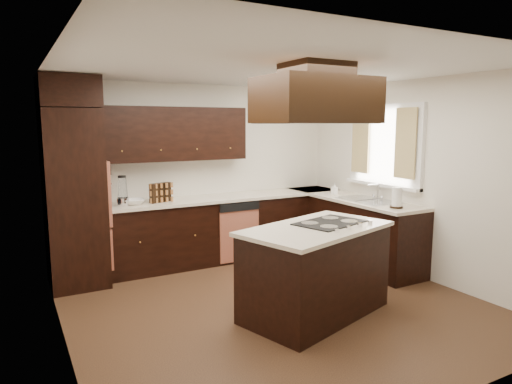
% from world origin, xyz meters
% --- Properties ---
extents(floor, '(4.20, 4.20, 0.02)m').
position_xyz_m(floor, '(0.00, 0.00, -0.01)').
color(floor, brown).
rests_on(floor, ground).
extents(ceiling, '(4.20, 4.20, 0.02)m').
position_xyz_m(ceiling, '(0.00, 0.00, 2.51)').
color(ceiling, silver).
rests_on(ceiling, ground).
extents(wall_back, '(4.20, 0.02, 2.50)m').
position_xyz_m(wall_back, '(0.00, 2.11, 1.25)').
color(wall_back, silver).
rests_on(wall_back, ground).
extents(wall_front, '(4.20, 0.02, 2.50)m').
position_xyz_m(wall_front, '(0.00, -2.11, 1.25)').
color(wall_front, silver).
rests_on(wall_front, ground).
extents(wall_left, '(0.02, 4.20, 2.50)m').
position_xyz_m(wall_left, '(-2.11, 0.00, 1.25)').
color(wall_left, silver).
rests_on(wall_left, ground).
extents(wall_right, '(0.02, 4.20, 2.50)m').
position_xyz_m(wall_right, '(2.11, 0.00, 1.25)').
color(wall_right, silver).
rests_on(wall_right, ground).
extents(oven_column, '(0.65, 0.75, 2.12)m').
position_xyz_m(oven_column, '(-1.78, 1.71, 1.06)').
color(oven_column, black).
rests_on(oven_column, floor).
extents(wall_oven_face, '(0.05, 0.62, 0.78)m').
position_xyz_m(wall_oven_face, '(-1.43, 1.71, 1.12)').
color(wall_oven_face, '#B15E46').
rests_on(wall_oven_face, oven_column).
extents(base_cabinets_back, '(2.93, 0.60, 0.88)m').
position_xyz_m(base_cabinets_back, '(0.03, 1.80, 0.44)').
color(base_cabinets_back, black).
rests_on(base_cabinets_back, floor).
extents(base_cabinets_right, '(0.60, 2.40, 0.88)m').
position_xyz_m(base_cabinets_right, '(1.80, 0.90, 0.44)').
color(base_cabinets_right, black).
rests_on(base_cabinets_right, floor).
extents(countertop_back, '(2.93, 0.63, 0.04)m').
position_xyz_m(countertop_back, '(0.03, 1.79, 0.90)').
color(countertop_back, beige).
rests_on(countertop_back, base_cabinets_back).
extents(countertop_right, '(0.63, 2.40, 0.04)m').
position_xyz_m(countertop_right, '(1.79, 0.90, 0.90)').
color(countertop_right, beige).
rests_on(countertop_right, base_cabinets_right).
extents(upper_cabinets, '(2.00, 0.34, 0.72)m').
position_xyz_m(upper_cabinets, '(-0.43, 1.93, 1.81)').
color(upper_cabinets, black).
rests_on(upper_cabinets, wall_back).
extents(dishwasher_front, '(0.60, 0.05, 0.72)m').
position_xyz_m(dishwasher_front, '(0.33, 1.50, 0.40)').
color(dishwasher_front, '#B15E46').
rests_on(dishwasher_front, floor).
extents(window_frame, '(0.06, 1.32, 1.12)m').
position_xyz_m(window_frame, '(2.07, 0.55, 1.65)').
color(window_frame, white).
rests_on(window_frame, wall_right).
extents(window_pane, '(0.00, 1.20, 1.00)m').
position_xyz_m(window_pane, '(2.10, 0.55, 1.65)').
color(window_pane, white).
rests_on(window_pane, wall_right).
extents(curtain_left, '(0.02, 0.34, 0.90)m').
position_xyz_m(curtain_left, '(2.01, 0.13, 1.70)').
color(curtain_left, beige).
rests_on(curtain_left, wall_right).
extents(curtain_right, '(0.02, 0.34, 0.90)m').
position_xyz_m(curtain_right, '(2.01, 0.97, 1.70)').
color(curtain_right, beige).
rests_on(curtain_right, wall_right).
extents(sink_rim, '(0.52, 0.84, 0.01)m').
position_xyz_m(sink_rim, '(1.80, 0.55, 0.92)').
color(sink_rim, silver).
rests_on(sink_rim, countertop_right).
extents(island, '(1.69, 1.23, 0.88)m').
position_xyz_m(island, '(0.24, -0.41, 0.44)').
color(island, black).
rests_on(island, floor).
extents(island_top, '(1.76, 1.30, 0.04)m').
position_xyz_m(island_top, '(0.24, -0.41, 0.90)').
color(island_top, beige).
rests_on(island_top, island).
extents(cooktop, '(0.82, 0.66, 0.01)m').
position_xyz_m(cooktop, '(0.46, -0.35, 0.93)').
color(cooktop, black).
rests_on(cooktop, island_top).
extents(range_hood, '(1.05, 0.72, 0.42)m').
position_xyz_m(range_hood, '(0.10, -0.55, 2.16)').
color(range_hood, black).
rests_on(range_hood, ceiling).
extents(hood_duct, '(0.55, 0.50, 0.13)m').
position_xyz_m(hood_duct, '(0.10, -0.55, 2.44)').
color(hood_duct, black).
rests_on(hood_duct, ceiling).
extents(blender_base, '(0.15, 0.15, 0.10)m').
position_xyz_m(blender_base, '(-1.20, 1.74, 0.97)').
color(blender_base, silver).
rests_on(blender_base, countertop_back).
extents(blender_pitcher, '(0.13, 0.13, 0.26)m').
position_xyz_m(blender_pitcher, '(-1.20, 1.74, 1.15)').
color(blender_pitcher, silver).
rests_on(blender_pitcher, blender_base).
extents(spice_rack, '(0.31, 0.18, 0.26)m').
position_xyz_m(spice_rack, '(-0.70, 1.77, 1.05)').
color(spice_rack, black).
rests_on(spice_rack, countertop_back).
extents(mixing_bowl, '(0.31, 0.31, 0.07)m').
position_xyz_m(mixing_bowl, '(-1.05, 1.76, 0.95)').
color(mixing_bowl, white).
rests_on(mixing_bowl, countertop_back).
extents(soap_bottle, '(0.08, 0.08, 0.16)m').
position_xyz_m(soap_bottle, '(1.74, 1.19, 1.00)').
color(soap_bottle, white).
rests_on(soap_bottle, countertop_right).
extents(paper_towel, '(0.15, 0.15, 0.26)m').
position_xyz_m(paper_towel, '(1.71, -0.05, 1.05)').
color(paper_towel, white).
rests_on(paper_towel, countertop_right).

